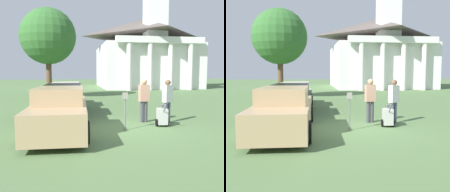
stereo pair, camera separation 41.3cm
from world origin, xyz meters
TOP-DOWN VIEW (x-y plane):
  - ground_plane at (0.00, 0.00)m, footprint 120.00×120.00m
  - parked_car_tan at (-2.38, -0.13)m, footprint 2.01×5.20m
  - parked_car_black at (-2.38, 3.37)m, footprint 2.06×5.14m
  - parked_car_cream at (-2.38, 6.46)m, footprint 2.03×4.73m
  - parking_meter at (-0.11, -0.23)m, footprint 0.18×0.09m
  - person_worker at (0.96, 1.08)m, footprint 0.45×0.28m
  - person_supervisor at (1.86, 0.78)m, footprint 0.47×0.40m
  - equipment_cart at (1.44, 0.22)m, footprint 0.50×1.00m
  - church at (7.72, 24.77)m, footprint 12.23×13.79m
  - shade_tree at (-3.87, 11.66)m, footprint 4.39×4.39m

SIDE VIEW (x-z plane):
  - ground_plane at x=0.00m, z-range 0.00..0.00m
  - equipment_cart at x=1.44m, z-range -0.11..0.89m
  - parked_car_cream at x=-2.38m, z-range -0.06..1.41m
  - parked_car_black at x=-2.38m, z-range -0.04..1.47m
  - parked_car_tan at x=-2.38m, z-range -0.06..1.51m
  - parking_meter at x=-0.11m, z-range 0.27..1.62m
  - person_supervisor at x=1.86m, z-range 0.13..1.91m
  - person_worker at x=0.96m, z-range 0.13..1.93m
  - shade_tree at x=-3.87m, z-range 1.31..8.38m
  - church at x=7.72m, z-range -5.93..16.26m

